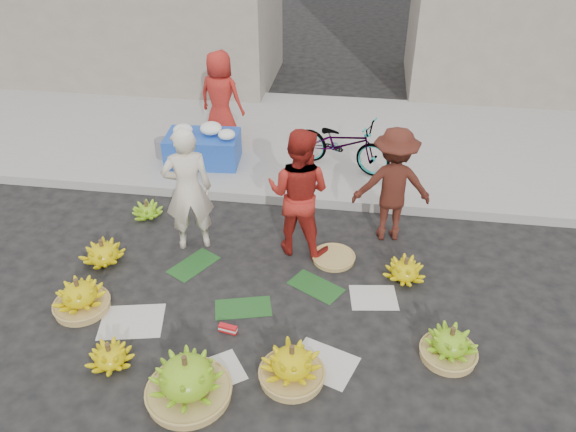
# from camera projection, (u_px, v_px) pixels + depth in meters

# --- Properties ---
(ground) EXTENTS (80.00, 80.00, 0.00)m
(ground) POSITION_uv_depth(u_px,v_px,m) (255.00, 297.00, 6.68)
(ground) COLOR black
(ground) RESTS_ON ground
(curb) EXTENTS (40.00, 0.25, 0.15)m
(curb) POSITION_uv_depth(u_px,v_px,m) (283.00, 197.00, 8.46)
(curb) COLOR gray
(curb) RESTS_ON ground
(sidewalk) EXTENTS (40.00, 4.00, 0.12)m
(sidewalk) POSITION_uv_depth(u_px,v_px,m) (300.00, 138.00, 10.20)
(sidewalk) COLOR gray
(sidewalk) RESTS_ON ground
(newspaper_scatter) EXTENTS (3.20, 1.80, 0.00)m
(newspaper_scatter) POSITION_uv_depth(u_px,v_px,m) (241.00, 347.00, 6.02)
(newspaper_scatter) COLOR silver
(newspaper_scatter) RESTS_ON ground
(banana_leaves) EXTENTS (2.00, 1.00, 0.00)m
(banana_leaves) POSITION_uv_depth(u_px,v_px,m) (250.00, 286.00, 6.86)
(banana_leaves) COLOR #174619
(banana_leaves) RESTS_ON ground
(banana_bunch_0) EXTENTS (0.67, 0.67, 0.44)m
(banana_bunch_0) POSITION_uv_depth(u_px,v_px,m) (80.00, 296.00, 6.42)
(banana_bunch_0) COLOR #A98647
(banana_bunch_0) RESTS_ON ground
(banana_bunch_1) EXTENTS (0.53, 0.53, 0.29)m
(banana_bunch_1) POSITION_uv_depth(u_px,v_px,m) (110.00, 356.00, 5.75)
(banana_bunch_1) COLOR yellow
(banana_bunch_1) RESTS_ON ground
(banana_bunch_2) EXTENTS (0.84, 0.84, 0.54)m
(banana_bunch_2) POSITION_uv_depth(u_px,v_px,m) (187.00, 379.00, 5.36)
(banana_bunch_2) COLOR #A98647
(banana_bunch_2) RESTS_ON ground
(banana_bunch_3) EXTENTS (0.65, 0.65, 0.45)m
(banana_bunch_3) POSITION_uv_depth(u_px,v_px,m) (292.00, 365.00, 5.56)
(banana_bunch_3) COLOR #A98647
(banana_bunch_3) RESTS_ON ground
(banana_bunch_4) EXTENTS (0.58, 0.58, 0.41)m
(banana_bunch_4) POSITION_uv_depth(u_px,v_px,m) (450.00, 345.00, 5.81)
(banana_bunch_4) COLOR #A98647
(banana_bunch_4) RESTS_ON ground
(banana_bunch_5) EXTENTS (0.52, 0.52, 0.31)m
(banana_bunch_5) POSITION_uv_depth(u_px,v_px,m) (405.00, 270.00, 6.91)
(banana_bunch_5) COLOR yellow
(banana_bunch_5) RESTS_ON ground
(banana_bunch_6) EXTENTS (0.56, 0.56, 0.34)m
(banana_bunch_6) POSITION_uv_depth(u_px,v_px,m) (103.00, 253.00, 7.17)
(banana_bunch_6) COLOR yellow
(banana_bunch_6) RESTS_ON ground
(banana_bunch_7) EXTENTS (0.43, 0.43, 0.26)m
(banana_bunch_7) POSITION_uv_depth(u_px,v_px,m) (147.00, 210.00, 8.09)
(banana_bunch_7) COLOR #63A918
(banana_bunch_7) RESTS_ON ground
(basket_spare) EXTENTS (0.62, 0.62, 0.06)m
(basket_spare) POSITION_uv_depth(u_px,v_px,m) (334.00, 258.00, 7.28)
(basket_spare) COLOR #A98647
(basket_spare) RESTS_ON ground
(incense_stack) EXTENTS (0.22, 0.10, 0.08)m
(incense_stack) POSITION_uv_depth(u_px,v_px,m) (228.00, 329.00, 6.18)
(incense_stack) COLOR red
(incense_stack) RESTS_ON ground
(vendor_cream) EXTENTS (0.73, 0.60, 1.71)m
(vendor_cream) POSITION_uv_depth(u_px,v_px,m) (188.00, 190.00, 7.11)
(vendor_cream) COLOR #EEE2C8
(vendor_cream) RESTS_ON ground
(vendor_red) EXTENTS (0.96, 0.82, 1.73)m
(vendor_red) POSITION_uv_depth(u_px,v_px,m) (299.00, 193.00, 7.03)
(vendor_red) COLOR red
(vendor_red) RESTS_ON ground
(man_striped) EXTENTS (1.10, 0.71, 1.60)m
(man_striped) POSITION_uv_depth(u_px,v_px,m) (393.00, 185.00, 7.32)
(man_striped) COLOR maroon
(man_striped) RESTS_ON ground
(flower_table) EXTENTS (1.21, 0.81, 0.68)m
(flower_table) POSITION_uv_depth(u_px,v_px,m) (203.00, 147.00, 9.16)
(flower_table) COLOR #1A42AD
(flower_table) RESTS_ON sidewalk
(grey_bucket) EXTENTS (0.27, 0.27, 0.31)m
(grey_bucket) POSITION_uv_depth(u_px,v_px,m) (163.00, 148.00, 9.40)
(grey_bucket) COLOR slate
(grey_bucket) RESTS_ON sidewalk
(flower_vendor) EXTENTS (0.88, 0.68, 1.61)m
(flower_vendor) POSITION_uv_depth(u_px,v_px,m) (221.00, 98.00, 9.54)
(flower_vendor) COLOR red
(flower_vendor) RESTS_ON sidewalk
(bicycle) EXTENTS (1.09, 1.74, 0.86)m
(bicycle) POSITION_uv_depth(u_px,v_px,m) (342.00, 143.00, 8.91)
(bicycle) COLOR gray
(bicycle) RESTS_ON sidewalk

